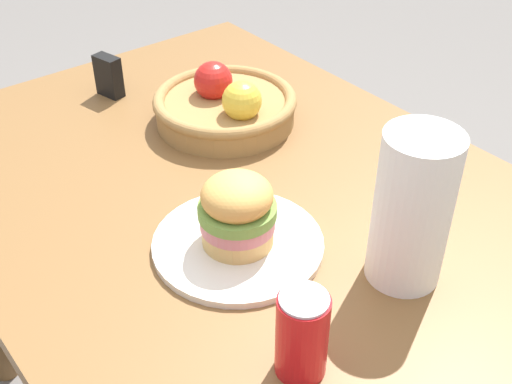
{
  "coord_description": "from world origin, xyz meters",
  "views": [
    {
      "loc": [
        0.68,
        -0.55,
        1.43
      ],
      "look_at": [
        0.02,
        -0.03,
        0.81
      ],
      "focal_mm": 45.73,
      "sensor_mm": 36.0,
      "label": 1
    }
  ],
  "objects_px": {
    "sandwich": "(237,211)",
    "soda_can": "(302,335)",
    "paper_towel_roll": "(412,210)",
    "plate": "(238,244)",
    "napkin_holder": "(108,76)",
    "fruit_basket": "(225,105)"
  },
  "relations": [
    {
      "from": "paper_towel_roll",
      "to": "napkin_holder",
      "type": "height_order",
      "value": "paper_towel_roll"
    },
    {
      "from": "plate",
      "to": "paper_towel_roll",
      "type": "distance_m",
      "value": 0.28
    },
    {
      "from": "soda_can",
      "to": "fruit_basket",
      "type": "distance_m",
      "value": 0.63
    },
    {
      "from": "sandwich",
      "to": "fruit_basket",
      "type": "distance_m",
      "value": 0.39
    },
    {
      "from": "paper_towel_roll",
      "to": "napkin_holder",
      "type": "relative_size",
      "value": 2.67
    },
    {
      "from": "fruit_basket",
      "to": "paper_towel_roll",
      "type": "distance_m",
      "value": 0.53
    },
    {
      "from": "soda_can",
      "to": "paper_towel_roll",
      "type": "distance_m",
      "value": 0.25
    },
    {
      "from": "sandwich",
      "to": "napkin_holder",
      "type": "bearing_deg",
      "value": 171.5
    },
    {
      "from": "soda_can",
      "to": "paper_towel_roll",
      "type": "bearing_deg",
      "value": 99.0
    },
    {
      "from": "plate",
      "to": "sandwich",
      "type": "distance_m",
      "value": 0.07
    },
    {
      "from": "soda_can",
      "to": "fruit_basket",
      "type": "relative_size",
      "value": 0.43
    },
    {
      "from": "sandwich",
      "to": "soda_can",
      "type": "distance_m",
      "value": 0.25
    },
    {
      "from": "fruit_basket",
      "to": "soda_can",
      "type": "bearing_deg",
      "value": -27.76
    },
    {
      "from": "napkin_holder",
      "to": "sandwich",
      "type": "bearing_deg",
      "value": -22.07
    },
    {
      "from": "paper_towel_roll",
      "to": "napkin_holder",
      "type": "distance_m",
      "value": 0.78
    },
    {
      "from": "sandwich",
      "to": "soda_can",
      "type": "bearing_deg",
      "value": -18.71
    },
    {
      "from": "sandwich",
      "to": "plate",
      "type": "bearing_deg",
      "value": 116.57
    },
    {
      "from": "plate",
      "to": "sandwich",
      "type": "relative_size",
      "value": 2.23
    },
    {
      "from": "plate",
      "to": "sandwich",
      "type": "xyz_separation_m",
      "value": [
        0.0,
        -0.0,
        0.07
      ]
    },
    {
      "from": "plate",
      "to": "fruit_basket",
      "type": "distance_m",
      "value": 0.39
    },
    {
      "from": "sandwich",
      "to": "paper_towel_roll",
      "type": "distance_m",
      "value": 0.26
    },
    {
      "from": "plate",
      "to": "paper_towel_roll",
      "type": "xyz_separation_m",
      "value": [
        0.2,
        0.16,
        0.11
      ]
    }
  ]
}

